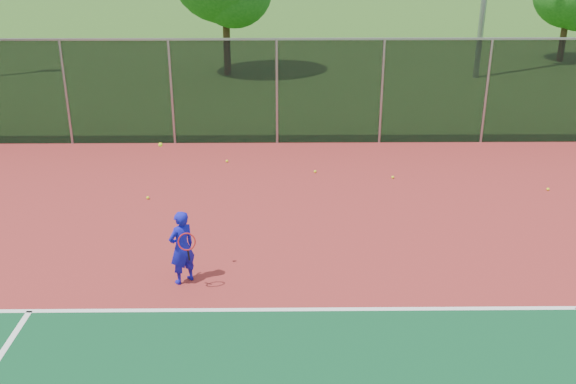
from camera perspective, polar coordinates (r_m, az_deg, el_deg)
court_apron at (r=10.27m, az=16.16°, el=-13.02°), size 30.00×20.00×0.02m
fence_back at (r=18.71m, az=8.34°, el=8.90°), size 30.00×0.06×3.03m
tennis_player at (r=11.31m, az=-9.42°, el=-4.86°), size 0.59×0.70×2.55m
practice_ball_0 at (r=16.31m, az=9.29°, el=1.31°), size 0.07×0.07×0.07m
practice_ball_4 at (r=16.57m, az=22.11°, el=0.24°), size 0.07×0.07×0.07m
practice_ball_5 at (r=17.33m, az=-5.45°, el=2.75°), size 0.07×0.07×0.07m
practice_ball_6 at (r=15.21m, az=-12.36°, el=-0.50°), size 0.07×0.07×0.07m
practice_ball_7 at (r=16.50m, az=2.42°, el=1.83°), size 0.07×0.07×0.07m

